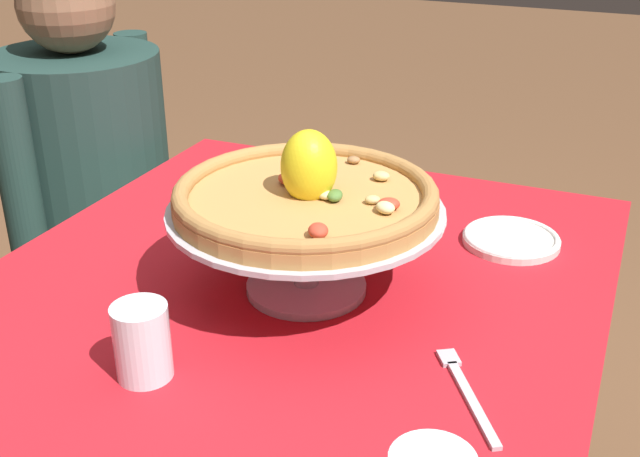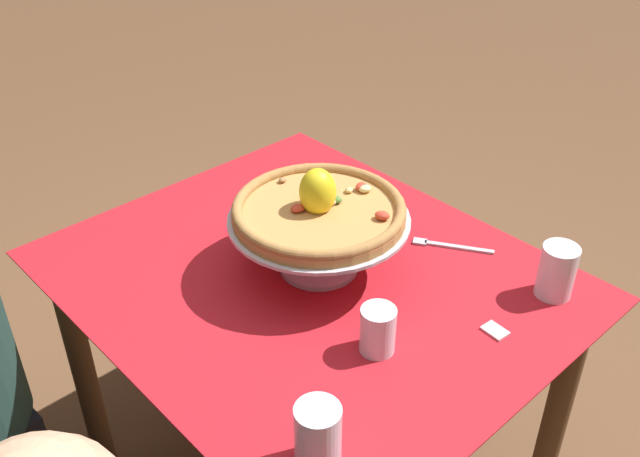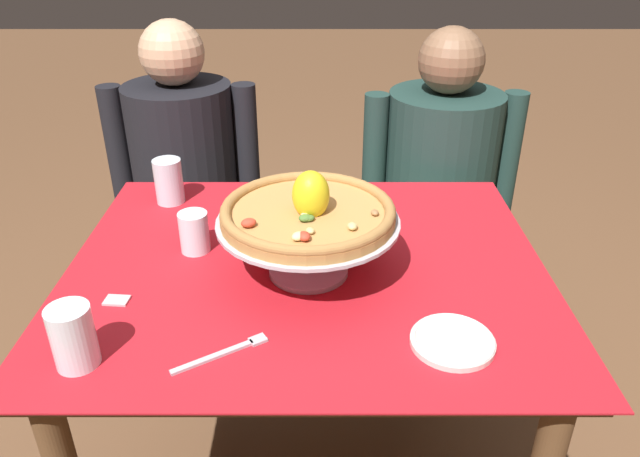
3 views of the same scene
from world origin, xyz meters
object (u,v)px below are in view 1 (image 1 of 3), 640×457
object	(u,v)px
pizza	(306,194)
water_glass_side_left	(143,346)
diner_right	(94,209)
pizza_stand	(306,231)
dinner_fork	(465,389)
side_plate	(511,239)

from	to	relation	value
pizza	water_glass_side_left	size ratio (longest dim) A/B	3.81
water_glass_side_left	diner_right	size ratio (longest dim) A/B	0.09
pizza_stand	dinner_fork	xyz separation A→B (m)	(-0.15, -0.28, -0.10)
side_plate	dinner_fork	distance (m)	0.42
pizza_stand	pizza	world-z (taller)	pizza
dinner_fork	diner_right	distance (m)	1.19
pizza_stand	side_plate	bearing A→B (deg)	-42.31
side_plate	diner_right	distance (m)	1.03
pizza	dinner_fork	bearing A→B (deg)	-118.42
water_glass_side_left	side_plate	size ratio (longest dim) A/B	0.61
pizza_stand	pizza	size ratio (longest dim) A/B	1.06
pizza	water_glass_side_left	world-z (taller)	pizza
water_glass_side_left	diner_right	distance (m)	0.99
water_glass_side_left	diner_right	bearing A→B (deg)	42.69
pizza_stand	water_glass_side_left	world-z (taller)	pizza_stand
water_glass_side_left	side_plate	xyz separation A→B (m)	(0.55, -0.35, -0.03)
side_plate	dinner_fork	world-z (taller)	side_plate
pizza_stand	diner_right	xyz separation A→B (m)	(0.43, 0.75, -0.28)
side_plate	dinner_fork	xyz separation A→B (m)	(-0.42, -0.03, -0.01)
side_plate	diner_right	size ratio (longest dim) A/B	0.14
diner_right	water_glass_side_left	bearing A→B (deg)	-137.31
pizza_stand	dinner_fork	distance (m)	0.33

